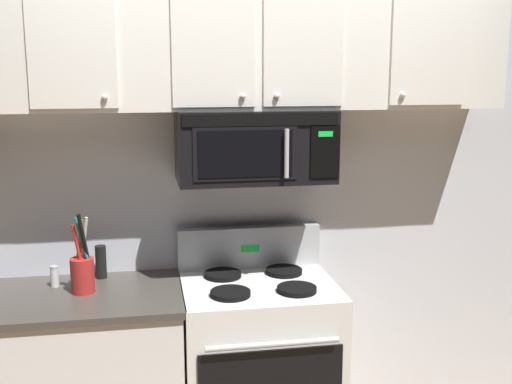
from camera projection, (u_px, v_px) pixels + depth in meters
back_wall at (246, 181)px, 3.41m from camera, size 5.20×0.10×2.70m
stove_range at (258, 365)px, 3.23m from camera, size 0.76×0.69×1.12m
over_range_microwave at (254, 145)px, 3.13m from camera, size 0.76×0.43×0.35m
upper_cabinets at (253, 52)px, 3.07m from camera, size 2.50×0.36×0.55m
counter_segment at (88, 381)px, 3.09m from camera, size 0.93×0.65×0.90m
utensil_crock_red at (82, 270)px, 3.00m from camera, size 0.11×0.12×0.39m
salt_shaker at (55, 276)px, 3.09m from camera, size 0.04×0.04×0.10m
pepper_mill at (101, 262)px, 3.22m from camera, size 0.05×0.05×0.17m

